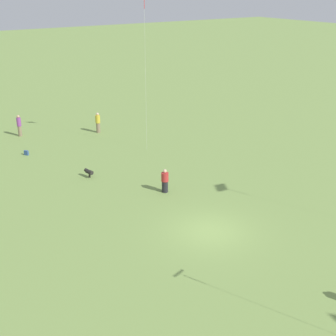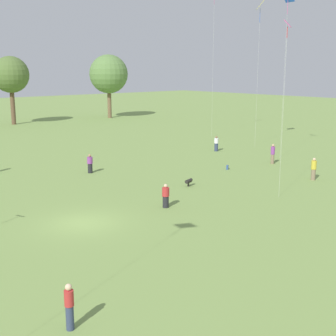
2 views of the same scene
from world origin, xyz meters
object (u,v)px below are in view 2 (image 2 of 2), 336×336
object	(u,v)px
person_1	(216,144)
person_4	(273,154)
person_5	(90,164)
dog_0	(189,181)
kite_2	(288,2)
picnic_bag_0	(227,167)
person_3	(166,196)
kite_4	(260,9)
kite_6	(287,37)
person_8	(314,169)
person_2	(69,307)

from	to	relation	value
person_1	person_4	xyz separation A→B (m)	(-1.05, -8.32, 0.14)
person_5	dog_0	xyz separation A→B (m)	(3.25, -9.10, -0.39)
person_1	person_5	distance (m)	16.32
kite_2	picnic_bag_0	world-z (taller)	kite_2
person_1	person_4	distance (m)	8.39
person_3	kite_4	world-z (taller)	kite_4
person_5	kite_4	bearing A→B (deg)	-23.24
dog_0	person_5	bearing A→B (deg)	-174.22
dog_0	kite_6	bearing A→B (deg)	8.88
person_4	person_8	bearing A→B (deg)	-21.71
kite_2	dog_0	world-z (taller)	kite_2
picnic_bag_0	kite_6	bearing A→B (deg)	-115.84
person_4	person_8	xyz separation A→B (m)	(-2.92, -6.22, -0.04)
person_4	kite_2	bearing A→B (deg)	116.93
kite_6	dog_0	bearing A→B (deg)	131.52
person_4	picnic_bag_0	world-z (taller)	person_4
person_3	person_8	world-z (taller)	person_8
person_8	kite_6	xyz separation A→B (m)	(-6.39, -1.25, 10.07)
person_2	picnic_bag_0	xyz separation A→B (m)	(24.03, 14.17, -0.69)
kite_4	person_5	bearing A→B (deg)	-0.83
person_2	person_5	size ratio (longest dim) A/B	1.04
person_5	picnic_bag_0	size ratio (longest dim) A/B	4.28
person_3	kite_6	xyz separation A→B (m)	(7.74, -3.35, 10.22)
person_3	kite_4	bearing A→B (deg)	-90.28
person_8	kite_6	size ratio (longest dim) A/B	0.15
person_8	picnic_bag_0	world-z (taller)	person_8
person_3	person_4	bearing A→B (deg)	-102.58
dog_0	picnic_bag_0	world-z (taller)	dog_0
person_1	kite_2	size ratio (longest dim) A/B	0.10
kite_4	picnic_bag_0	bearing A→B (deg)	28.95
person_2	kite_6	world-z (taller)	kite_6
dog_0	person_3	bearing A→B (deg)	-72.52
person_3	person_8	distance (m)	14.29
person_8	kite_4	bearing A→B (deg)	-47.85
person_2	kite_6	xyz separation A→B (m)	(19.85, 5.55, 10.11)
person_8	picnic_bag_0	size ratio (longest dim) A/B	4.78
person_2	person_1	bearing A→B (deg)	125.84
kite_6	picnic_bag_0	distance (m)	14.43
person_1	kite_4	bearing A→B (deg)	41.06
person_3	picnic_bag_0	distance (m)	13.03
kite_6	person_3	bearing A→B (deg)	175.35
person_5	kite_2	distance (m)	24.21
person_3	person_5	size ratio (longest dim) A/B	0.96
person_1	person_3	bearing A→B (deg)	-94.37
person_1	person_5	xyz separation A→B (m)	(-16.31, -0.27, -0.02)
person_1	kite_4	distance (m)	15.51
person_8	person_1	bearing A→B (deg)	-28.17
kite_4	kite_6	world-z (taller)	kite_4
person_3	person_5	bearing A→B (deg)	-34.56
kite_4	person_3	bearing A→B (deg)	26.92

